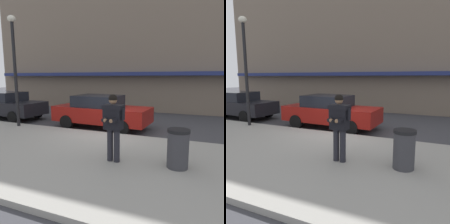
{
  "view_description": "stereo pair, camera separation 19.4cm",
  "coord_description": "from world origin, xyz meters",
  "views": [
    {
      "loc": [
        3.43,
        -8.19,
        2.38
      ],
      "look_at": [
        1.32,
        -3.06,
        1.49
      ],
      "focal_mm": 35.0,
      "sensor_mm": 36.0,
      "label": 1
    },
    {
      "loc": [
        3.61,
        -8.11,
        2.38
      ],
      "look_at": [
        1.32,
        -3.06,
        1.49
      ],
      "focal_mm": 35.0,
      "sensor_mm": 36.0,
      "label": 2
    }
  ],
  "objects": [
    {
      "name": "ground_plane",
      "position": [
        0.0,
        0.0,
        0.0
      ],
      "size": [
        80.0,
        80.0,
        0.0
      ],
      "primitive_type": "plane",
      "color": "#3D3D42"
    },
    {
      "name": "sidewalk",
      "position": [
        1.0,
        -2.85,
        0.07
      ],
      "size": [
        32.0,
        5.3,
        0.14
      ],
      "primitive_type": "cube",
      "color": "#99968E",
      "rests_on": "ground"
    },
    {
      "name": "curb_paint_line",
      "position": [
        1.0,
        0.05,
        0.0
      ],
      "size": [
        28.0,
        0.12,
        0.01
      ],
      "primitive_type": "cube",
      "color": "silver",
      "rests_on": "ground"
    },
    {
      "name": "storefront_facade",
      "position": [
        1.0,
        8.49,
        6.8
      ],
      "size": [
        28.0,
        4.7,
        13.62
      ],
      "color": "#756656",
      "rests_on": "ground"
    },
    {
      "name": "parked_sedan_near",
      "position": [
        -6.95,
        1.08,
        0.79
      ],
      "size": [
        4.58,
        2.08,
        1.54
      ],
      "color": "black",
      "rests_on": "ground"
    },
    {
      "name": "parked_sedan_mid",
      "position": [
        -0.9,
        0.99,
        0.79
      ],
      "size": [
        4.59,
        2.1,
        1.54
      ],
      "color": "maroon",
      "rests_on": "ground"
    },
    {
      "name": "man_texting_on_phone",
      "position": [
        1.33,
        -3.0,
        1.25
      ],
      "size": [
        0.65,
        0.6,
        1.81
      ],
      "color": "#23232B",
      "rests_on": "sidewalk"
    },
    {
      "name": "street_lamp_post",
      "position": [
        -4.37,
        -0.65,
        3.14
      ],
      "size": [
        0.36,
        0.36,
        4.88
      ],
      "color": "black",
      "rests_on": "sidewalk"
    },
    {
      "name": "trash_bin",
      "position": [
        2.97,
        -2.77,
        0.63
      ],
      "size": [
        0.55,
        0.55,
        0.98
      ],
      "color": "#38383D",
      "rests_on": "sidewalk"
    }
  ]
}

